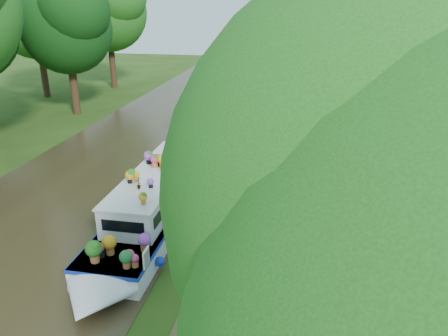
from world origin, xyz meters
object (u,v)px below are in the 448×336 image
second_boat (234,98)px  sandwich_board (222,272)px  pedestrian_dark (292,84)px  pedestrian_pink (288,101)px  plant_boat (159,196)px

second_boat → sandwich_board: size_ratio=7.49×
sandwich_board → pedestrian_dark: 28.44m
second_boat → pedestrian_pink: size_ratio=4.89×
sandwich_board → pedestrian_dark: (0.74, 28.43, 0.40)m
second_boat → sandwich_board: bearing=-73.5°
pedestrian_pink → sandwich_board: bearing=-74.3°
plant_boat → pedestrian_pink: bearing=77.2°
second_boat → pedestrian_dark: bearing=57.3°
second_boat → sandwich_board: 23.62m
plant_boat → pedestrian_dark: (4.00, 24.44, 0.03)m
plant_boat → sandwich_board: 5.17m
plant_boat → pedestrian_dark: size_ratio=7.90×
second_boat → pedestrian_dark: size_ratio=4.43×
pedestrian_dark → second_boat: bearing=-118.2°
plant_boat → second_boat: bearing=90.9°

